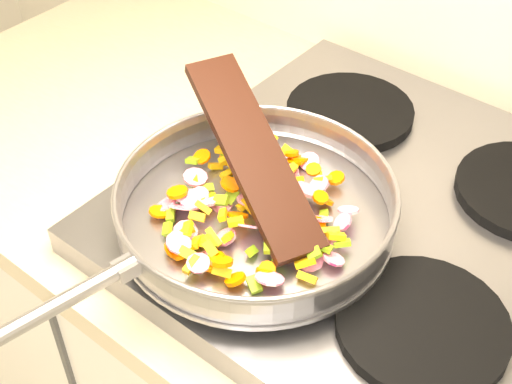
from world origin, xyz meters
The scene contains 7 objects.
cooktop centered at (-0.70, 1.67, 0.92)m, with size 0.60×0.60×0.04m, color #939399.
grate_fl centered at (-0.84, 1.52, 0.95)m, with size 0.19×0.19×0.02m, color black.
grate_fr centered at (-0.56, 1.52, 0.95)m, with size 0.19×0.19×0.02m, color black.
grate_bl centered at (-0.84, 1.81, 0.95)m, with size 0.19×0.19×0.02m, color black.
saute_pan centered at (-0.80, 1.53, 0.99)m, with size 0.38×0.54×0.05m.
vegetable_heap centered at (-0.80, 1.53, 0.98)m, with size 0.27×0.27×0.05m.
wooden_spatula centered at (-0.83, 1.56, 1.03)m, with size 0.29×0.07×0.01m, color black.
Camera 1 is at (-0.40, 1.04, 1.57)m, focal length 50.00 mm.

